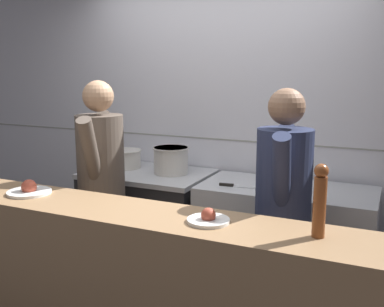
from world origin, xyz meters
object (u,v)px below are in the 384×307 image
Objects in this scene: sauce_pot at (171,160)px; chef_head_cook at (101,183)px; pepper_mill at (320,199)px; chef_sous at (283,209)px; mixing_bowl_steel at (279,179)px; stock_pot at (125,158)px; chefs_knife at (238,186)px; plated_dish_main at (29,190)px; plated_dish_appetiser at (208,219)px; oven_range at (149,221)px.

chef_head_cook reaches higher than sauce_pot.
chef_head_cook is (-1.64, 0.56, -0.23)m from pepper_mill.
chef_sous reaches higher than pepper_mill.
mixing_bowl_steel is 0.72m from chef_sous.
stock_pot is 0.95× the size of sauce_pot.
pepper_mill is 0.68m from chef_sous.
chefs_knife is at bearing 125.36° from pepper_mill.
chef_head_cook is (-0.22, -0.68, -0.07)m from sauce_pot.
chefs_knife is 1.35× the size of plated_dish_main.
plated_dish_appetiser is at bearing -0.97° from plated_dish_main.
plated_dish_main is 1.23× the size of plated_dish_appetiser.
mixing_bowl_steel is at bearing 36.39° from chefs_knife.
chef_head_cook is at bearing 151.77° from plated_dish_appetiser.
chef_head_cook is at bearing 161.12° from pepper_mill.
oven_range is 1.73m from plated_dish_appetiser.
pepper_mill is (1.78, 0.01, 0.16)m from plated_dish_main.
plated_dish_appetiser is (-0.05, -1.28, 0.08)m from mixing_bowl_steel.
mixing_bowl_steel is 1.37m from pepper_mill.
chef_head_cook is at bearing -91.09° from oven_range.
oven_range is at bearing 131.33° from plated_dish_appetiser.
pepper_mill is 0.21× the size of chef_head_cook.
pepper_mill is (1.63, -1.20, 0.73)m from oven_range.
pepper_mill is (1.42, -1.24, 0.17)m from sauce_pot.
stock_pot is at bearing 95.19° from plated_dish_main.
oven_range is at bearing -170.55° from sauce_pot.
chef_sous is (0.20, -0.70, -0.01)m from mixing_bowl_steel.
plated_dish_main is at bearing -133.60° from chefs_knife.
sauce_pot is (0.21, 0.03, 0.56)m from oven_range.
plated_dish_appetiser is 0.64m from chef_sous.
mixing_bowl_steel is 1.29m from plated_dish_appetiser.
mixing_bowl_steel is (1.40, -0.01, -0.04)m from stock_pot.
chef_head_cook reaches higher than plated_dish_appetiser.
sauce_pot is at bearing 9.45° from oven_range.
stock_pot is (-0.26, 0.06, 0.53)m from oven_range.
chefs_knife is at bearing 100.96° from plated_dish_appetiser.
oven_range is 0.62× the size of chef_head_cook.
chef_sous reaches higher than oven_range.
mixing_bowl_steel is at bearing -0.29° from stock_pot.
chef_sous is at bearing -47.85° from chefs_knife.
chef_head_cook is at bearing -148.68° from mixing_bowl_steel.
mixing_bowl_steel is at bearing 96.42° from chef_sous.
chef_sous is at bearing -18.65° from chef_head_cook.
sauce_pot reaches higher than chefs_knife.
stock_pot is at bearing 146.83° from chef_sous.
plated_dish_main is 0.16× the size of chef_head_cook.
sauce_pot is 0.18× the size of chef_head_cook.
mixing_bowl_steel is 0.58× the size of pepper_mill.
oven_range is at bearing -12.78° from stock_pot.
chefs_knife is 0.22× the size of chef_sous.
chef_head_cook is 1.02× the size of chef_sous.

